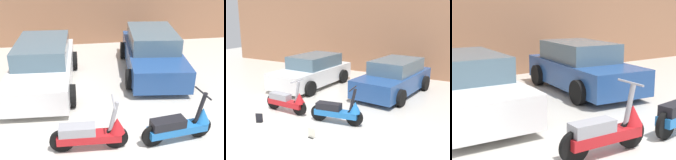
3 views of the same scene
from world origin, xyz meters
TOP-DOWN VIEW (x-y plane):
  - wall_back at (0.00, 7.74)m, footprint 19.60×0.12m
  - scooter_front_left at (-0.55, 1.15)m, footprint 1.55×0.56m
  - car_rear_left at (-1.69, 4.16)m, footprint 1.97×3.84m
  - car_rear_center at (1.63, 4.73)m, footprint 2.14×3.94m

SIDE VIEW (x-z plane):
  - scooter_front_left at x=-0.55m, z-range -0.16..0.93m
  - car_rear_left at x=-1.69m, z-range -0.03..1.25m
  - car_rear_center at x=1.63m, z-range -0.03..1.26m
  - wall_back at x=0.00m, z-range 0.00..3.74m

